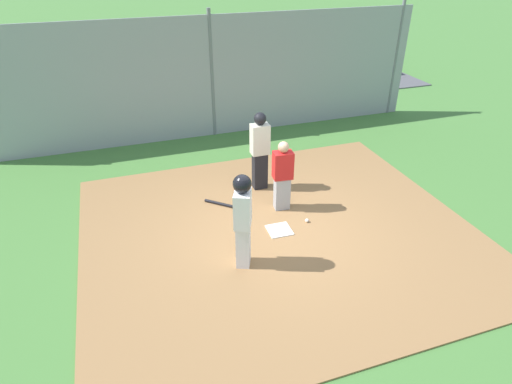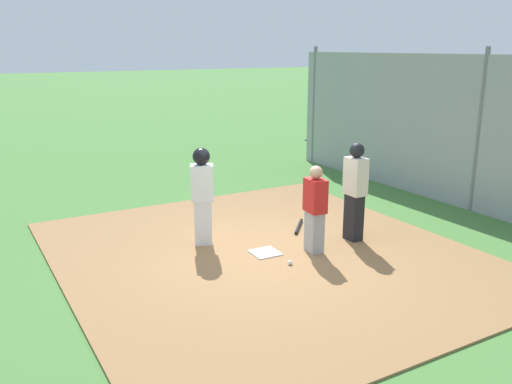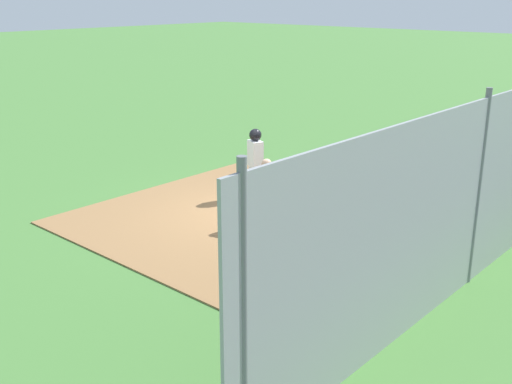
{
  "view_description": "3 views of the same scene",
  "coord_description": "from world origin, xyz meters",
  "views": [
    {
      "loc": [
        2.56,
        6.19,
        4.77
      ],
      "look_at": [
        0.39,
        -0.23,
        0.82
      ],
      "focal_mm": 30.26,
      "sensor_mm": 36.0,
      "label": 1
    },
    {
      "loc": [
        -7.19,
        4.31,
        3.35
      ],
      "look_at": [
        0.49,
        -0.11,
        0.95
      ],
      "focal_mm": 37.91,
      "sensor_mm": 36.0,
      "label": 2
    },
    {
      "loc": [
        -9.64,
        -8.75,
        4.76
      ],
      "look_at": [
        -0.21,
        -0.34,
        0.66
      ],
      "focal_mm": 43.08,
      "sensor_mm": 36.0,
      "label": 3
    }
  ],
  "objects": [
    {
      "name": "ground_plane",
      "position": [
        0.0,
        0.0,
        0.0
      ],
      "size": [
        140.0,
        140.0,
        0.0
      ],
      "primitive_type": "plane",
      "color": "#477A38"
    },
    {
      "name": "dirt_infield",
      "position": [
        0.0,
        0.0,
        0.01
      ],
      "size": [
        7.2,
        6.4,
        0.03
      ],
      "primitive_type": "cube",
      "color": "olive",
      "rests_on": "ground_plane"
    },
    {
      "name": "baseball_bat",
      "position": [
        0.8,
        -1.22,
        0.06
      ],
      "size": [
        0.64,
        0.58,
        0.06
      ],
      "primitive_type": "cylinder",
      "rotation": [
        0.0,
        1.57,
        5.55
      ],
      "color": "black",
      "rests_on": "dirt_infield"
    },
    {
      "name": "umpire",
      "position": [
        -0.19,
        -1.7,
        0.94
      ],
      "size": [
        0.38,
        0.26,
        1.73
      ],
      "rotation": [
        0.0,
        0.0,
        1.57
      ],
      "color": "black",
      "rests_on": "dirt_infield"
    },
    {
      "name": "catcher",
      "position": [
        -0.34,
        -0.75,
        0.78
      ],
      "size": [
        0.4,
        0.3,
        1.47
      ],
      "rotation": [
        0.0,
        0.0,
        1.47
      ],
      "color": "#9E9EA3",
      "rests_on": "dirt_infield"
    },
    {
      "name": "backstop_fence",
      "position": [
        0.0,
        -5.06,
        1.6
      ],
      "size": [
        12.0,
        0.1,
        3.35
      ],
      "color": "#93999E",
      "rests_on": "ground_plane"
    },
    {
      "name": "home_plate",
      "position": [
        0.0,
        0.0,
        0.04
      ],
      "size": [
        0.45,
        0.45,
        0.02
      ],
      "primitive_type": "cube",
      "rotation": [
        0.0,
        0.0,
        -0.02
      ],
      "color": "white",
      "rests_on": "dirt_infield"
    },
    {
      "name": "runner",
      "position": [
        0.93,
        0.7,
        1.0
      ],
      "size": [
        0.39,
        0.45,
        1.69
      ],
      "rotation": [
        0.0,
        0.0,
        2.74
      ],
      "color": "silver",
      "rests_on": "dirt_infield"
    },
    {
      "name": "baseball",
      "position": [
        -0.61,
        -0.09,
        0.07
      ],
      "size": [
        0.07,
        0.07,
        0.07
      ],
      "primitive_type": "sphere",
      "color": "white",
      "rests_on": "dirt_infield"
    }
  ]
}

